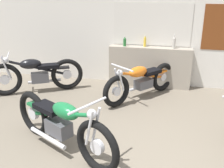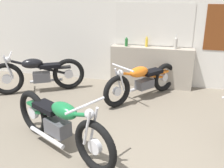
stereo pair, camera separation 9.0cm
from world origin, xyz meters
The scene contains 8 objects.
wall_back centered at (0.01, 3.78, 1.40)m, with size 10.00×0.07×2.80m.
sill_counter centered at (-0.33, 3.60, 0.48)m, with size 1.93×0.28×0.95m.
bottle_leftmost centered at (-0.94, 3.58, 1.06)m, with size 0.07×0.07×0.24m.
bottle_left_center centered at (-0.47, 3.64, 1.08)m, with size 0.06×0.06×0.28m.
bottle_center centered at (0.20, 3.59, 1.10)m, with size 0.08×0.08×0.32m.
motorcycle_green centered at (-1.33, 0.60, 0.43)m, with size 1.95×1.12×0.92m.
motorcycle_orange centered at (-0.43, 2.80, 0.40)m, with size 1.36×1.67×0.81m.
motorcycle_black centered at (-2.77, 2.62, 0.43)m, with size 1.89×1.10×0.92m.
Camera 2 is at (0.19, -2.46, 2.30)m, focal length 42.00 mm.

